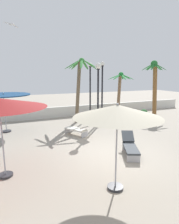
{
  "coord_description": "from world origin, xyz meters",
  "views": [
    {
      "loc": [
        -4.38,
        -7.15,
        3.55
      ],
      "look_at": [
        0.0,
        3.01,
        1.4
      ],
      "focal_mm": 31.15,
      "sensor_mm": 36.0,
      "label": 1
    }
  ],
  "objects_px": {
    "palm_tree_3": "(155,81)",
    "planter": "(144,115)",
    "lounge_chair_0": "(130,145)",
    "seagull_0": "(11,24)",
    "patio_umbrella_3": "(4,97)",
    "palm_tree_0": "(120,87)",
    "lamp_post_1": "(90,88)",
    "palm_tree_1": "(79,81)",
    "lounge_chair_2": "(79,129)",
    "lamp_post_2": "(102,88)",
    "lamp_post_0": "(98,86)",
    "patio_umbrella_2": "(117,112)"
  },
  "relations": [
    {
      "from": "palm_tree_3",
      "to": "planter",
      "type": "xyz_separation_m",
      "value": [
        -2.11,
        -1.37,
        -2.56
      ]
    },
    {
      "from": "lounge_chair_0",
      "to": "seagull_0",
      "type": "height_order",
      "value": "seagull_0"
    },
    {
      "from": "patio_umbrella_3",
      "to": "planter",
      "type": "bearing_deg",
      "value": -4.35
    },
    {
      "from": "palm_tree_0",
      "to": "lamp_post_1",
      "type": "xyz_separation_m",
      "value": [
        -2.69,
        0.17,
        0.03
      ]
    },
    {
      "from": "palm_tree_1",
      "to": "planter",
      "type": "bearing_deg",
      "value": -16.18
    },
    {
      "from": "lounge_chair_2",
      "to": "lamp_post_2",
      "type": "bearing_deg",
      "value": 44.56
    },
    {
      "from": "lamp_post_0",
      "to": "lamp_post_2",
      "type": "height_order",
      "value": "lamp_post_2"
    },
    {
      "from": "patio_umbrella_2",
      "to": "lounge_chair_0",
      "type": "distance_m",
      "value": 3.58
    },
    {
      "from": "lamp_post_2",
      "to": "seagull_0",
      "type": "xyz_separation_m",
      "value": [
        -6.13,
        0.71,
        4.11
      ]
    },
    {
      "from": "patio_umbrella_2",
      "to": "palm_tree_0",
      "type": "height_order",
      "value": "palm_tree_0"
    },
    {
      "from": "patio_umbrella_2",
      "to": "palm_tree_3",
      "type": "relative_size",
      "value": 0.58
    },
    {
      "from": "palm_tree_0",
      "to": "lounge_chair_2",
      "type": "height_order",
      "value": "palm_tree_0"
    },
    {
      "from": "lamp_post_1",
      "to": "seagull_0",
      "type": "xyz_separation_m",
      "value": [
        -5.66,
        -0.5,
        4.17
      ]
    },
    {
      "from": "lamp_post_1",
      "to": "seagull_0",
      "type": "bearing_deg",
      "value": -174.92
    },
    {
      "from": "lamp_post_2",
      "to": "palm_tree_0",
      "type": "bearing_deg",
      "value": 25.02
    },
    {
      "from": "patio_umbrella_3",
      "to": "palm_tree_3",
      "type": "height_order",
      "value": "palm_tree_3"
    },
    {
      "from": "palm_tree_1",
      "to": "lounge_chair_2",
      "type": "distance_m",
      "value": 4.33
    },
    {
      "from": "palm_tree_0",
      "to": "lamp_post_0",
      "type": "xyz_separation_m",
      "value": [
        -3.38,
        -2.72,
        0.33
      ]
    },
    {
      "from": "lamp_post_0",
      "to": "lamp_post_1",
      "type": "height_order",
      "value": "lamp_post_1"
    },
    {
      "from": "lounge_chair_2",
      "to": "patio_umbrella_2",
      "type": "bearing_deg",
      "value": -98.4
    },
    {
      "from": "palm_tree_3",
      "to": "lamp_post_1",
      "type": "height_order",
      "value": "palm_tree_3"
    },
    {
      "from": "lamp_post_1",
      "to": "lounge_chair_2",
      "type": "distance_m",
      "value": 5.3
    },
    {
      "from": "palm_tree_1",
      "to": "lamp_post_2",
      "type": "bearing_deg",
      "value": -7.26
    },
    {
      "from": "lounge_chair_0",
      "to": "planter",
      "type": "height_order",
      "value": "planter"
    },
    {
      "from": "patio_umbrella_3",
      "to": "lamp_post_0",
      "type": "relative_size",
      "value": 0.73
    },
    {
      "from": "palm_tree_1",
      "to": "lamp_post_0",
      "type": "relative_size",
      "value": 1.1
    },
    {
      "from": "lounge_chair_0",
      "to": "lamp_post_2",
      "type": "bearing_deg",
      "value": 74.17
    },
    {
      "from": "patio_umbrella_3",
      "to": "palm_tree_1",
      "type": "xyz_separation_m",
      "value": [
        5.16,
        0.65,
        0.84
      ]
    },
    {
      "from": "patio_umbrella_2",
      "to": "planter",
      "type": "distance_m",
      "value": 10.27
    },
    {
      "from": "patio_umbrella_2",
      "to": "planter",
      "type": "xyz_separation_m",
      "value": [
        6.92,
        7.29,
        -2.09
      ]
    },
    {
      "from": "patio_umbrella_2",
      "to": "lamp_post_2",
      "type": "bearing_deg",
      "value": 65.75
    },
    {
      "from": "lamp_post_1",
      "to": "lounge_chair_2",
      "type": "height_order",
      "value": "lamp_post_1"
    },
    {
      "from": "lamp_post_0",
      "to": "lamp_post_1",
      "type": "xyz_separation_m",
      "value": [
        0.69,
        2.89,
        -0.3
      ]
    },
    {
      "from": "patio_umbrella_3",
      "to": "palm_tree_0",
      "type": "bearing_deg",
      "value": 9.07
    },
    {
      "from": "palm_tree_3",
      "to": "lounge_chair_2",
      "type": "height_order",
      "value": "palm_tree_3"
    },
    {
      "from": "palm_tree_0",
      "to": "palm_tree_1",
      "type": "distance_m",
      "value": 4.11
    },
    {
      "from": "patio_umbrella_3",
      "to": "seagull_0",
      "type": "bearing_deg",
      "value": 55.1
    },
    {
      "from": "palm_tree_3",
      "to": "lamp_post_2",
      "type": "relative_size",
      "value": 1.05
    },
    {
      "from": "palm_tree_0",
      "to": "palm_tree_3",
      "type": "bearing_deg",
      "value": -15.8
    },
    {
      "from": "palm_tree_0",
      "to": "lamp_post_1",
      "type": "bearing_deg",
      "value": 176.3
    },
    {
      "from": "patio_umbrella_2",
      "to": "patio_umbrella_3",
      "type": "xyz_separation_m",
      "value": [
        -3.1,
        8.05,
        -0.25
      ]
    },
    {
      "from": "lamp_post_0",
      "to": "planter",
      "type": "distance_m",
      "value": 4.92
    },
    {
      "from": "palm_tree_1",
      "to": "lamp_post_1",
      "type": "distance_m",
      "value": 1.73
    },
    {
      "from": "lamp_post_2",
      "to": "patio_umbrella_3",
      "type": "bearing_deg",
      "value": -176.49
    },
    {
      "from": "lamp_post_1",
      "to": "lounge_chair_0",
      "type": "distance_m",
      "value": 7.96
    },
    {
      "from": "patio_umbrella_2",
      "to": "lamp_post_0",
      "type": "relative_size",
      "value": 0.64
    },
    {
      "from": "lamp_post_1",
      "to": "palm_tree_0",
      "type": "bearing_deg",
      "value": -3.7
    },
    {
      "from": "palm_tree_0",
      "to": "palm_tree_1",
      "type": "height_order",
      "value": "palm_tree_1"
    },
    {
      "from": "lamp_post_2",
      "to": "seagull_0",
      "type": "distance_m",
      "value": 7.42
    },
    {
      "from": "patio_umbrella_3",
      "to": "palm_tree_3",
      "type": "relative_size",
      "value": 0.66
    }
  ]
}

